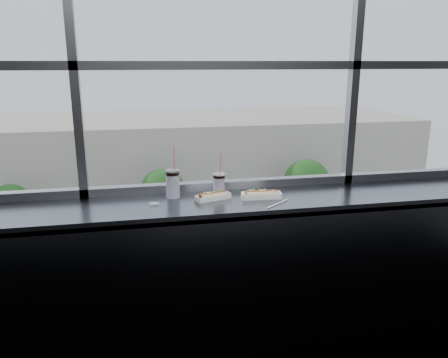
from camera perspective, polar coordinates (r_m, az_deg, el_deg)
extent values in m
plane|color=black|center=(3.48, -0.13, -9.98)|extent=(6.00, 0.00, 6.00)
plane|color=silver|center=(3.18, -0.22, 20.04)|extent=(6.00, 0.00, 6.00)
cube|color=slate|center=(3.04, 0.89, -3.23)|extent=(6.00, 0.55, 0.06)
cube|color=slate|center=(3.02, 1.91, -14.15)|extent=(6.00, 0.04, 1.04)
cube|color=white|center=(3.03, -1.43, -2.64)|extent=(0.26, 0.15, 0.01)
cube|color=white|center=(3.02, -1.43, -2.34)|extent=(0.26, 0.15, 0.03)
cylinder|color=tan|center=(3.02, -1.43, -2.21)|extent=(0.20, 0.10, 0.04)
cylinder|color=maroon|center=(3.02, -1.43, -2.00)|extent=(0.20, 0.09, 0.03)
cube|color=white|center=(3.07, 4.90, -2.47)|extent=(0.28, 0.11, 0.01)
cube|color=white|center=(3.06, 4.90, -2.14)|extent=(0.28, 0.11, 0.04)
cylinder|color=tan|center=(3.06, 4.91, -1.99)|extent=(0.21, 0.07, 0.05)
cylinder|color=maroon|center=(3.05, 4.91, -1.77)|extent=(0.22, 0.05, 0.03)
cylinder|color=white|center=(3.07, -6.70, -0.71)|extent=(0.09, 0.09, 0.19)
cylinder|color=black|center=(3.05, -6.75, 0.78)|extent=(0.10, 0.10, 0.02)
cylinder|color=silver|center=(3.05, -6.76, 1.06)|extent=(0.10, 0.10, 0.01)
cylinder|color=#E95C5A|center=(3.02, -6.55, 2.58)|extent=(0.01, 0.05, 0.20)
cylinder|color=white|center=(3.06, -0.67, -0.91)|extent=(0.08, 0.08, 0.16)
cylinder|color=black|center=(3.04, -0.67, 0.38)|extent=(0.08, 0.08, 0.02)
cylinder|color=silver|center=(3.04, -0.67, 0.62)|extent=(0.09, 0.09, 0.01)
cylinder|color=#E95C5A|center=(3.02, -0.44, 1.94)|extent=(0.01, 0.04, 0.17)
cylinder|color=white|center=(2.95, 7.04, -3.21)|extent=(0.20, 0.16, 0.01)
ellipsoid|color=silver|center=(2.95, -9.11, -3.16)|extent=(0.08, 0.06, 0.02)
plane|color=#ABABAB|center=(48.38, -10.30, -0.77)|extent=(120.00, 120.00, 0.00)
cube|color=black|center=(26.50, -8.92, -14.47)|extent=(80.00, 10.00, 0.06)
cube|color=#ABABAB|center=(33.71, -9.60, -7.83)|extent=(80.00, 6.00, 0.04)
cube|color=#AA9F92|center=(42.08, -10.36, 2.46)|extent=(50.00, 14.00, 8.00)
imported|color=#3754A0|center=(26.67, 23.16, -12.76)|extent=(2.80, 6.37, 2.10)
imported|color=maroon|center=(29.63, -6.92, -8.60)|extent=(3.46, 6.92, 2.22)
imported|color=#5E0F07|center=(22.56, -13.61, -17.34)|extent=(3.33, 6.43, 2.05)
imported|color=#BFB89D|center=(32.60, 14.27, -6.94)|extent=(2.93, 6.13, 1.99)
imported|color=black|center=(30.50, -25.12, -9.19)|extent=(3.32, 7.13, 2.32)
imported|color=#66605B|center=(34.48, 6.51, -5.23)|extent=(0.95, 0.71, 2.14)
imported|color=#66605B|center=(33.12, -2.71, -5.88)|extent=(0.76, 1.01, 2.28)
imported|color=#66605B|center=(32.30, -10.89, -7.15)|extent=(0.81, 0.61, 1.82)
imported|color=#66605B|center=(33.00, -22.22, -7.29)|extent=(0.70, 0.94, 2.11)
cylinder|color=#47382B|center=(34.43, -25.69, -6.62)|extent=(0.23, 0.23, 2.34)
sphere|color=#1C5814|center=(33.75, -26.10, -3.23)|extent=(3.11, 3.11, 3.11)
cylinder|color=#47382B|center=(33.27, -7.83, -5.68)|extent=(0.26, 0.26, 2.61)
sphere|color=#1C5814|center=(32.51, -7.98, -1.74)|extent=(3.48, 3.48, 3.48)
cylinder|color=#47382B|center=(35.64, 10.54, -4.28)|extent=(0.27, 0.27, 2.72)
sphere|color=#1C5814|center=(34.90, 10.73, -0.41)|extent=(3.63, 3.63, 3.63)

